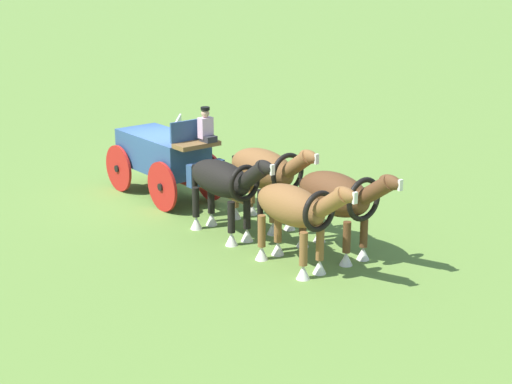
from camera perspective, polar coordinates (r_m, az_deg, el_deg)
The scene contains 7 objects.
ground_plane at distance 23.02m, azimuth -6.60°, elevation -0.23°, with size 220.00×220.00×0.00m, color olive.
show_wagon at distance 22.57m, azimuth -6.50°, elevation 2.66°, with size 5.87×2.84×2.80m.
draft_horse_rear_near at distance 19.99m, azimuth 0.67°, elevation 1.46°, with size 3.15×1.68×2.30m.
draft_horse_rear_off at distance 19.22m, azimuth -2.29°, elevation 0.68°, with size 3.06×1.57×2.26m.
draft_horse_lead_near at distance 18.15m, azimuth 5.87°, elevation -0.38°, with size 3.05×1.64×2.27m.
draft_horse_lead_off at distance 17.30m, azimuth 2.82°, elevation -1.29°, with size 2.97×1.54×2.24m.
sponsor_banner at distance 27.35m, azimuth -5.77°, elevation 3.80°, with size 3.20×0.06×1.10m, color silver.
Camera 1 is at (21.52, -4.44, 6.85)m, focal length 55.90 mm.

